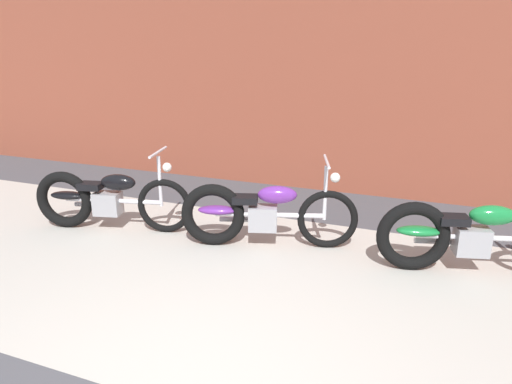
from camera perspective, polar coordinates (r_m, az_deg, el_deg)
The scene contains 5 objects.
sidewalk_slab at distance 4.55m, azimuth 1.66°, elevation -11.16°, with size 36.00×3.50×0.01m, color #B2ADA3.
brick_building_wall at distance 7.36m, azimuth 11.71°, elevation 21.05°, with size 36.00×0.50×5.39m, color brown.
motorcycle_black at distance 6.01m, azimuth -18.60°, elevation -0.80°, with size 1.97×0.74×1.03m.
motorcycle_purple at distance 5.21m, azimuth 0.01°, elevation -2.62°, with size 1.94×0.84×1.03m.
motorcycle_green at distance 5.05m, azimuth 24.38°, elevation -4.90°, with size 1.96×0.77×1.03m.
Camera 1 is at (1.35, -2.02, 2.17)m, focal length 32.28 mm.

